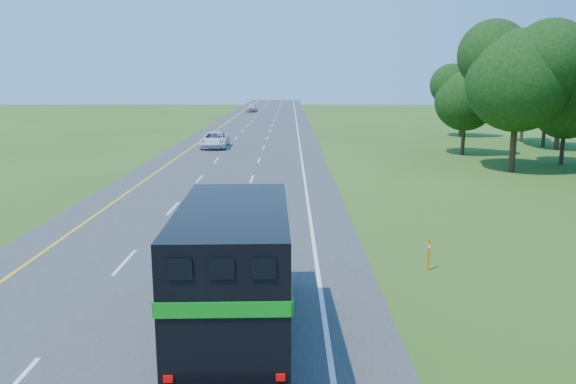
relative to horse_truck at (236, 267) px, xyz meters
The scene contains 6 objects.
road 36.60m from the horse_truck, 94.81° to the left, with size 15.00×260.00×0.04m, color #38383A.
lane_markings 36.60m from the horse_truck, 94.81° to the left, with size 11.15×260.00×0.01m.
horse_truck is the anchor object (origin of this frame).
white_suv 42.72m from the horse_truck, 98.29° to the left, with size 2.61×5.67×1.58m, color silver.
far_car 103.41m from the horse_truck, 93.63° to the left, with size 2.03×5.04×1.72m, color #BCBCC3.
delineator 8.73m from the horse_truck, 40.87° to the left, with size 0.10×0.05×1.18m.
Camera 1 is at (4.49, -0.44, 6.95)m, focal length 35.00 mm.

